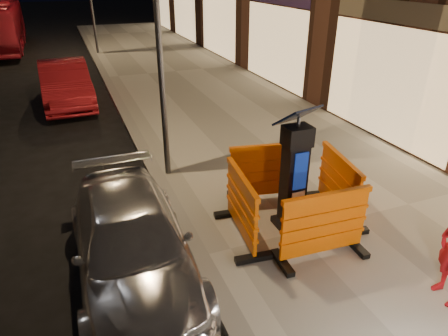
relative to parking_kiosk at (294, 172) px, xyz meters
name	(u,v)px	position (x,y,z in m)	size (l,w,h in m)	color
ground_plane	(200,264)	(-1.76, -0.26, -1.19)	(120.00, 120.00, 0.00)	black
sidewalk	(355,221)	(1.24, -0.26, -1.11)	(6.00, 60.00, 0.15)	gray
kerb	(200,260)	(-1.76, -0.26, -1.11)	(0.30, 60.00, 0.15)	slate
parking_kiosk	(294,172)	(0.00, 0.00, 0.00)	(0.65, 0.65, 2.07)	black
barrier_front	(324,226)	(0.00, -0.95, -0.46)	(1.48, 0.61, 1.16)	#E75D02
barrier_back	(267,172)	(0.00, 0.95, -0.46)	(1.48, 0.61, 1.16)	#E75D02
barrier_kerbside	(241,207)	(-0.95, 0.00, -0.46)	(1.48, 0.61, 1.16)	#E75D02
barrier_bldgside	(338,186)	(0.95, 0.00, -0.46)	(1.48, 0.61, 1.16)	#E75D02
car_silver	(136,274)	(-2.77, -0.11, -1.19)	(1.66, 4.08, 1.18)	silver
car_red	(69,104)	(-3.35, 9.31, -1.19)	(1.52, 4.37, 1.44)	#A61923
bus_doubledecker	(4,49)	(-6.40, 21.60, -1.19)	(2.24, 9.59, 2.67)	maroon
street_lamp_mid	(158,32)	(-1.51, 2.74, 1.96)	(0.12, 0.12, 6.00)	#3F3F44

